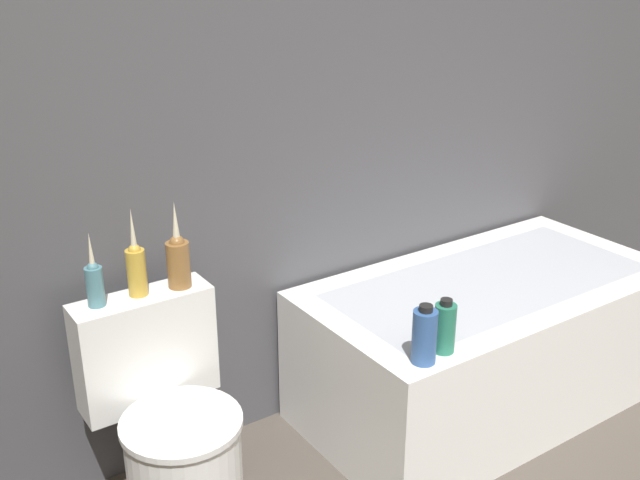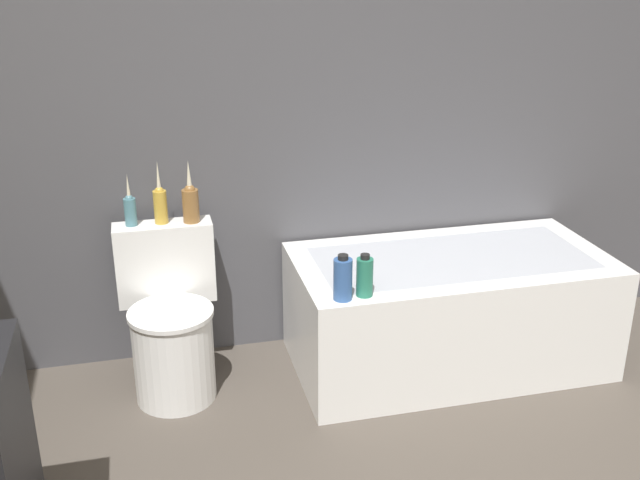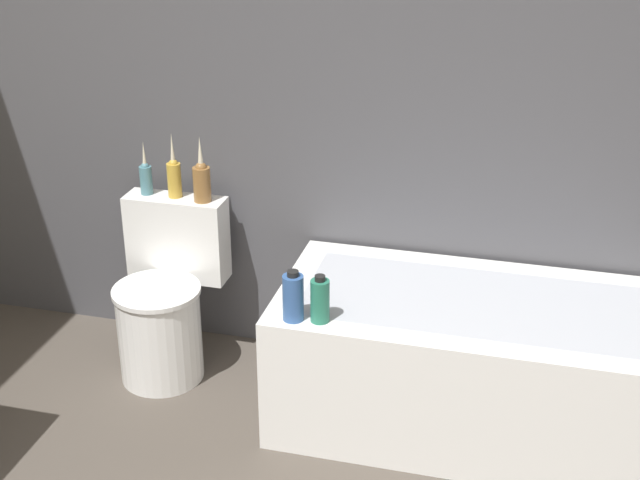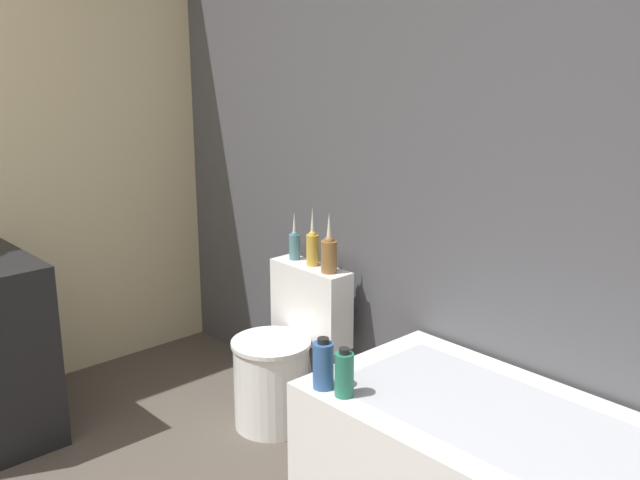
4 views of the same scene
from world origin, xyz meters
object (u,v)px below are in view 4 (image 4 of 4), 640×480
Objects in this scene: toilet at (284,358)px; vase_silver at (313,246)px; shampoo_bottle_short at (344,374)px; shampoo_bottle_tall at (323,365)px; vase_bronze at (329,252)px; vase_gold at (294,244)px.

vase_silver is (0.00, 0.18, 0.51)m from toilet.
vase_silver is 1.55× the size of shampoo_bottle_short.
vase_silver is at bearing 140.61° from shampoo_bottle_tall.
vase_gold is at bearing 176.30° from vase_bronze.
vase_bronze reaches higher than toilet.
shampoo_bottle_short is (0.65, -0.53, -0.20)m from vase_bronze.
vase_silver is (0.13, -0.00, 0.02)m from vase_gold.
vase_gold reaches higher than shampoo_bottle_short.
toilet is 4.04× the size of shampoo_bottle_short.
shampoo_bottle_short is at bearing -31.06° from vase_gold.
vase_gold reaches higher than toilet.
toilet is 0.91m from shampoo_bottle_short.
shampoo_bottle_tall is (0.68, -0.56, -0.19)m from vase_silver.
vase_bronze reaches higher than shampoo_bottle_short.
toilet is 3.13× the size of vase_gold.
vase_gold is 0.26m from vase_bronze.
vase_silver is 1.00× the size of vase_bronze.
vase_bronze reaches higher than vase_gold.
vase_silver reaches higher than shampoo_bottle_short.
vase_gold is 1.08m from shampoo_bottle_short.
shampoo_bottle_tall is 0.10m from shampoo_bottle_short.
vase_bronze is at bearing 140.66° from shampoo_bottle_short.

